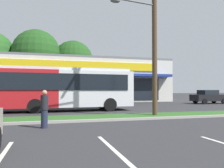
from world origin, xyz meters
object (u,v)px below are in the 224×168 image
utility_pole (152,33)px  city_bus (49,88)px  car_3 (209,97)px  pedestrian_by_pole (44,109)px

utility_pole → city_bus: utility_pole is taller
utility_pole → car_3: (12.52, 10.59, -4.18)m
utility_pole → city_bus: bearing=138.0°
city_bus → car_3: 19.17m
city_bus → pedestrian_by_pole: city_bus is taller
utility_pole → city_bus: (-5.89, 5.31, -3.23)m
utility_pole → city_bus: size_ratio=0.73×
utility_pole → pedestrian_by_pole: bearing=-158.9°
city_bus → pedestrian_by_pole: bearing=-93.0°
pedestrian_by_pole → utility_pole: bearing=67.3°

